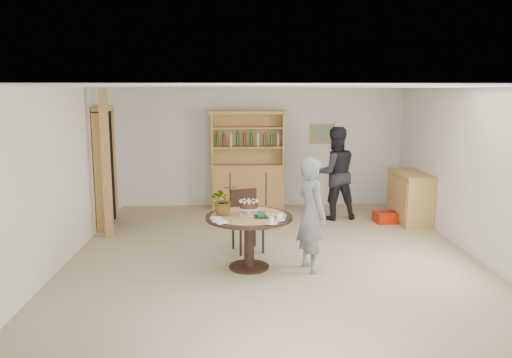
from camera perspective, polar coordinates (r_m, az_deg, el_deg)
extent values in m
plane|color=tan|center=(7.52, 1.96, -8.96)|extent=(7.00, 7.00, 0.00)
cube|color=white|center=(10.67, 0.63, 3.60)|extent=(6.00, 0.04, 2.50)
cube|color=white|center=(3.82, 5.93, -8.25)|extent=(6.00, 0.04, 2.50)
cube|color=white|center=(7.60, -21.17, 0.30)|extent=(0.04, 7.00, 2.50)
cube|color=white|center=(8.01, 23.96, 0.58)|extent=(0.04, 7.00, 2.50)
cube|color=white|center=(7.11, 2.08, 10.47)|extent=(6.00, 7.00, 0.04)
cube|color=tan|center=(10.75, 7.60, 5.17)|extent=(0.52, 0.03, 0.42)
cube|color=#59724C|center=(10.73, 7.62, 5.16)|extent=(0.44, 0.02, 0.34)
cube|color=black|center=(9.50, -16.90, 1.15)|extent=(0.10, 0.90, 2.10)
cube|color=tan|center=(9.02, -17.57, 0.67)|extent=(0.12, 0.10, 2.10)
cube|color=tan|center=(9.98, -16.07, 1.60)|extent=(0.12, 0.10, 2.10)
cube|color=tan|center=(9.40, -17.12, 7.67)|extent=(0.12, 1.10, 0.10)
cube|color=tan|center=(8.65, -16.75, 1.66)|extent=(0.12, 0.12, 2.50)
cube|color=tan|center=(10.52, -0.94, -0.90)|extent=(1.50, 0.50, 0.90)
cube|color=tan|center=(10.44, -0.95, 1.63)|extent=(1.56, 0.54, 0.04)
cube|color=tan|center=(10.48, -0.97, 4.69)|extent=(1.50, 0.04, 1.06)
cube|color=tan|center=(10.34, -5.01, 4.58)|extent=(0.04, 0.34, 1.06)
cube|color=tan|center=(10.37, 3.10, 4.62)|extent=(0.04, 0.34, 1.06)
cube|color=tan|center=(10.34, -0.95, 3.67)|extent=(1.44, 0.32, 0.03)
cube|color=tan|center=(10.31, -0.95, 5.88)|extent=(1.44, 0.32, 0.03)
cube|color=tan|center=(10.29, -0.96, 7.61)|extent=(1.62, 0.40, 0.06)
cylinder|color=#194C1E|center=(10.33, -4.07, 4.51)|extent=(0.07, 0.07, 0.28)
cylinder|color=#4C2D14|center=(10.33, -3.18, 4.51)|extent=(0.07, 0.07, 0.28)
cylinder|color=#B2BFB2|center=(10.33, -2.29, 4.52)|extent=(0.07, 0.07, 0.28)
cylinder|color=#194C1E|center=(10.33, -1.40, 4.53)|extent=(0.07, 0.07, 0.28)
cylinder|color=#4C2D14|center=(10.33, -0.51, 4.53)|extent=(0.07, 0.07, 0.28)
cylinder|color=#B2BFB2|center=(10.34, 0.38, 4.53)|extent=(0.07, 0.07, 0.28)
cylinder|color=#194C1E|center=(10.34, 1.27, 4.54)|extent=(0.07, 0.07, 0.28)
cylinder|color=#4C2D14|center=(10.36, 2.16, 4.54)|extent=(0.07, 0.07, 0.28)
cube|color=tan|center=(9.86, 17.19, -2.10)|extent=(0.50, 1.20, 0.90)
cube|color=tan|center=(9.78, 17.34, 0.60)|extent=(0.54, 1.26, 0.04)
cylinder|color=black|center=(6.89, -0.80, -4.39)|extent=(1.20, 1.20, 0.04)
cylinder|color=black|center=(6.99, -0.80, -7.33)|extent=(0.14, 0.14, 0.70)
cylinder|color=black|center=(7.10, -0.79, -9.99)|extent=(0.56, 0.56, 0.03)
cylinder|color=tan|center=(6.88, -0.80, -4.19)|extent=(1.04, 1.04, 0.01)
cube|color=black|center=(7.68, -0.94, -5.02)|extent=(0.53, 0.53, 0.04)
cube|color=black|center=(7.80, -1.42, -2.90)|extent=(0.41, 0.16, 0.46)
cube|color=black|center=(7.75, -1.43, -1.32)|extent=(0.41, 0.17, 0.05)
cube|color=black|center=(7.53, -1.77, -7.17)|extent=(0.04, 0.04, 0.44)
cube|color=black|center=(7.65, 0.80, -6.89)|extent=(0.03, 0.03, 0.44)
cube|color=black|center=(7.85, -2.63, -6.44)|extent=(0.03, 0.04, 0.44)
cube|color=black|center=(7.97, -0.15, -6.18)|extent=(0.04, 0.03, 0.44)
cylinder|color=white|center=(6.93, -0.81, -4.01)|extent=(0.28, 0.28, 0.01)
cylinder|color=white|center=(6.92, -0.82, -3.68)|extent=(0.05, 0.05, 0.08)
cylinder|color=white|center=(6.91, -0.82, -3.32)|extent=(0.30, 0.30, 0.01)
cylinder|color=#492514|center=(6.90, -0.82, -2.92)|extent=(0.26, 0.26, 0.09)
cylinder|color=white|center=(6.89, -0.82, -2.54)|extent=(0.08, 0.08, 0.01)
sphere|color=white|center=(6.89, 0.18, -2.54)|extent=(0.04, 0.04, 0.04)
sphere|color=white|center=(6.95, 0.03, -2.44)|extent=(0.04, 0.04, 0.04)
sphere|color=white|center=(6.99, -0.35, -2.36)|extent=(0.04, 0.04, 0.04)
sphere|color=white|center=(7.00, -0.84, -2.34)|extent=(0.04, 0.04, 0.04)
sphere|color=white|center=(6.99, -1.33, -2.37)|extent=(0.04, 0.04, 0.04)
sphere|color=white|center=(6.94, -1.69, -2.45)|extent=(0.04, 0.04, 0.04)
sphere|color=white|center=(6.88, -1.82, -2.56)|extent=(0.04, 0.04, 0.04)
sphere|color=white|center=(6.83, -1.68, -2.67)|extent=(0.04, 0.04, 0.04)
sphere|color=white|center=(6.78, -1.30, -2.75)|extent=(0.04, 0.04, 0.04)
sphere|color=white|center=(6.77, -0.79, -2.77)|extent=(0.04, 0.04, 0.04)
sphere|color=white|center=(6.79, -0.29, -2.74)|extent=(0.04, 0.04, 0.04)
sphere|color=white|center=(6.83, 0.07, -2.65)|extent=(0.04, 0.04, 0.04)
imported|color=#3F7233|center=(6.88, -3.74, -2.37)|extent=(0.47, 0.44, 0.42)
cube|color=black|center=(6.77, 1.09, -4.33)|extent=(0.30, 0.20, 0.01)
cube|color=#0C6E31|center=(6.76, 0.58, -4.05)|extent=(0.10, 0.10, 0.06)
cube|color=#0C6E31|center=(6.75, 0.58, -3.77)|extent=(0.11, 0.02, 0.01)
cylinder|color=white|center=(6.63, 2.73, -4.67)|extent=(0.15, 0.15, 0.01)
imported|color=white|center=(6.62, 2.73, -4.31)|extent=(0.10, 0.10, 0.08)
cylinder|color=white|center=(6.46, 1.79, -5.06)|extent=(0.15, 0.15, 0.01)
imported|color=white|center=(6.45, 1.79, -4.71)|extent=(0.08, 0.08, 0.07)
cube|color=white|center=(6.69, -4.63, -4.46)|extent=(0.14, 0.08, 0.03)
cube|color=white|center=(6.57, -4.41, -4.73)|extent=(0.16, 0.11, 0.03)
cube|color=white|center=(6.47, -3.91, -4.95)|extent=(0.16, 0.14, 0.03)
imported|color=slate|center=(6.85, 6.36, -4.00)|extent=(0.56, 0.67, 1.58)
imported|color=black|center=(9.67, 8.98, 0.66)|extent=(0.96, 0.80, 1.78)
cube|color=#BB2009|center=(9.79, 15.13, -4.18)|extent=(0.64, 0.46, 0.20)
cube|color=black|center=(9.76, 15.15, -3.59)|extent=(0.56, 0.10, 0.01)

